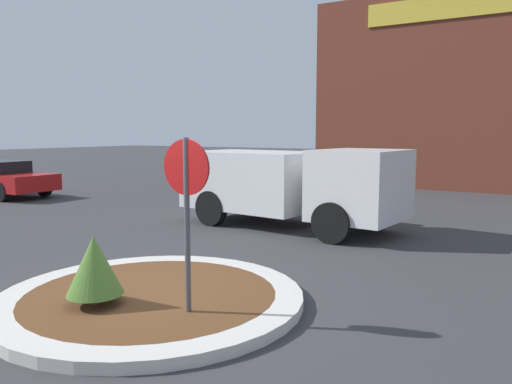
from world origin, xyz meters
TOP-DOWN VIEW (x-y plane):
  - ground_plane at (0.00, 0.00)m, footprint 120.00×120.00m
  - traffic_island at (0.00, 0.00)m, footprint 4.19×4.19m
  - stop_sign at (0.90, -0.29)m, footprint 0.67×0.07m
  - island_shrub at (-0.28, -0.72)m, footprint 0.72×0.72m
  - utility_truck at (-0.98, 5.92)m, footprint 5.69×2.67m

SIDE VIEW (x-z plane):
  - ground_plane at x=0.00m, z-range 0.00..0.00m
  - traffic_island at x=0.00m, z-range 0.00..0.15m
  - island_shrub at x=-0.28m, z-range 0.22..1.11m
  - utility_truck at x=-0.98m, z-range 0.13..2.09m
  - stop_sign at x=0.90m, z-range 0.43..2.72m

